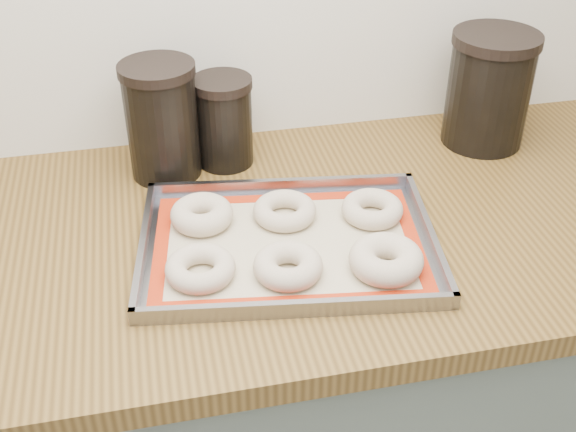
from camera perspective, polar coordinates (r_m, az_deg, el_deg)
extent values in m
cube|color=#5D685C|center=(1.53, 4.48, -14.49)|extent=(3.00, 0.65, 0.86)
cube|color=brown|center=(1.23, 5.41, -0.66)|extent=(3.06, 0.68, 0.04)
cube|color=gray|center=(1.14, 0.00, -2.40)|extent=(0.50, 0.39, 0.00)
cube|color=gray|center=(1.26, -0.52, 2.42)|extent=(0.46, 0.07, 0.02)
cube|color=gray|center=(1.01, 0.66, -7.31)|extent=(0.46, 0.07, 0.02)
cube|color=gray|center=(1.14, -11.35, -2.34)|extent=(0.06, 0.33, 0.02)
cube|color=gray|center=(1.17, 11.10, -1.39)|extent=(0.06, 0.33, 0.02)
cube|color=#C6B793|center=(1.14, 0.00, -2.29)|extent=(0.46, 0.35, 0.00)
cube|color=#B5270C|center=(1.25, -0.44, 1.46)|extent=(0.42, 0.08, 0.00)
cube|color=#B5270C|center=(1.03, 0.54, -6.70)|extent=(0.42, 0.08, 0.00)
cube|color=#B5270C|center=(1.14, -10.01, -2.64)|extent=(0.06, 0.25, 0.00)
cube|color=#B5270C|center=(1.17, 9.81, -1.78)|extent=(0.06, 0.25, 0.00)
torus|color=beige|center=(1.07, -6.94, -4.12)|extent=(0.14, 0.14, 0.03)
torus|color=beige|center=(1.07, 0.01, -3.95)|extent=(0.13, 0.13, 0.04)
torus|color=beige|center=(1.08, 7.76, -3.43)|extent=(0.11, 0.11, 0.04)
torus|color=beige|center=(1.18, -6.83, 0.13)|extent=(0.14, 0.14, 0.04)
torus|color=beige|center=(1.19, -0.26, 0.42)|extent=(0.12, 0.12, 0.03)
torus|color=beige|center=(1.20, 6.67, 0.55)|extent=(0.14, 0.14, 0.03)
cylinder|color=black|center=(1.30, -9.89, 7.09)|extent=(0.13, 0.13, 0.19)
cylinder|color=black|center=(1.26, -10.37, 11.34)|extent=(0.13, 0.13, 0.02)
cylinder|color=black|center=(1.33, -5.08, 7.12)|extent=(0.10, 0.10, 0.15)
cylinder|color=black|center=(1.30, -5.27, 10.40)|extent=(0.11, 0.11, 0.02)
cylinder|color=black|center=(1.44, 15.51, 9.24)|extent=(0.15, 0.15, 0.20)
cylinder|color=black|center=(1.40, 16.22, 13.28)|extent=(0.16, 0.16, 0.02)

